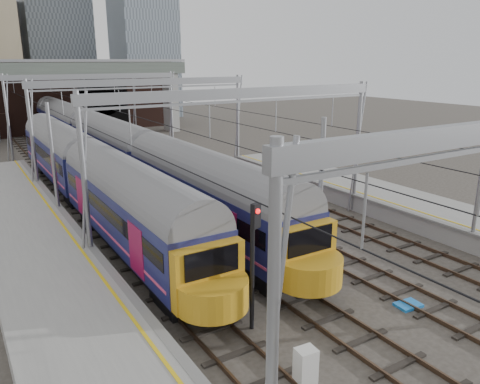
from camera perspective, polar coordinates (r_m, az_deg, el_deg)
ground at (r=19.94m, az=13.12°, el=-12.14°), size 160.00×160.00×0.00m
platform_left at (r=17.28m, az=-19.43°, el=-15.25°), size 4.32×55.00×1.12m
tracks at (r=31.45m, az=-6.34°, el=-1.26°), size 14.40×80.00×0.22m
overhead_line at (r=36.15m, az=-11.21°, el=11.35°), size 16.80×80.00×8.00m
retaining_wall at (r=65.88m, az=-19.61°, el=10.71°), size 28.00×2.75×9.00m
overbridge at (r=59.64m, az=-19.92°, el=13.07°), size 28.00×3.00×9.25m
city_skyline at (r=84.51m, az=-22.49°, el=20.08°), size 37.50×27.50×60.00m
train_main at (r=46.56m, az=-18.18°, el=6.75°), size 2.80×64.71×4.81m
train_second at (r=30.14m, az=-17.95°, el=2.08°), size 2.74×31.66×4.73m
signal_near_left at (r=15.91m, az=1.65°, el=-7.23°), size 0.37×0.46×4.71m
relay_cabinet at (r=14.67m, az=8.00°, el=-20.37°), size 0.63×0.54×1.18m
equip_cover_a at (r=19.75m, az=19.82°, el=-12.83°), size 1.03×0.77×0.11m
equip_cover_b at (r=19.98m, az=8.94°, el=-11.70°), size 0.90×0.76×0.09m
equip_cover_c at (r=27.81m, az=5.79°, el=-3.49°), size 0.95×0.78×0.10m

